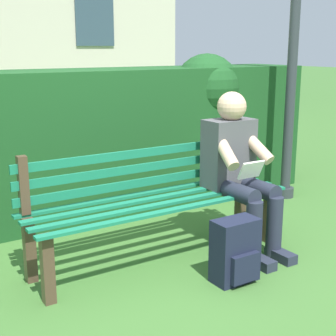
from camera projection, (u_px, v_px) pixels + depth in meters
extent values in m
plane|color=#3D6B2D|center=(161.00, 259.00, 3.62)|extent=(60.00, 60.00, 0.00)
cube|color=#4C3828|center=(269.00, 215.00, 3.90)|extent=(0.07, 0.07, 0.44)
cube|color=#4C3828|center=(48.00, 269.00, 2.95)|extent=(0.07, 0.07, 0.44)
cube|color=#4C3828|center=(240.00, 204.00, 4.18)|extent=(0.07, 0.07, 0.44)
cube|color=#4C3828|center=(30.00, 250.00, 3.23)|extent=(0.07, 0.07, 0.44)
cube|color=#197251|center=(145.00, 193.00, 3.69)|extent=(1.96, 0.06, 0.02)
cube|color=#197251|center=(155.00, 198.00, 3.57)|extent=(1.96, 0.06, 0.02)
cube|color=#197251|center=(166.00, 204.00, 3.45)|extent=(1.96, 0.06, 0.02)
cube|color=#197251|center=(178.00, 209.00, 3.33)|extent=(1.96, 0.06, 0.02)
cube|color=#4C3828|center=(239.00, 154.00, 4.11)|extent=(0.06, 0.06, 0.38)
cube|color=#4C3828|center=(23.00, 185.00, 3.16)|extent=(0.06, 0.06, 0.38)
cube|color=#197251|center=(145.00, 182.00, 3.66)|extent=(1.96, 0.02, 0.06)
cube|color=#197251|center=(145.00, 167.00, 3.64)|extent=(1.96, 0.02, 0.06)
cube|color=#197251|center=(145.00, 153.00, 3.61)|extent=(1.96, 0.02, 0.06)
cube|color=#4C4C51|center=(229.00, 153.00, 3.79)|extent=(0.38, 0.22, 0.52)
sphere|color=#D8AD8C|center=(232.00, 106.00, 3.69)|extent=(0.22, 0.22, 0.22)
cylinder|color=#232838|center=(256.00, 188.00, 3.73)|extent=(0.13, 0.42, 0.13)
cylinder|color=#232838|center=(235.00, 192.00, 3.63)|extent=(0.13, 0.42, 0.13)
cylinder|color=#232838|center=(274.00, 227.00, 3.62)|extent=(0.12, 0.12, 0.46)
cylinder|color=#232838|center=(254.00, 232.00, 3.51)|extent=(0.12, 0.12, 0.46)
cube|color=#232838|center=(281.00, 255.00, 3.60)|extent=(0.10, 0.24, 0.07)
cube|color=#232838|center=(260.00, 262.00, 3.49)|extent=(0.10, 0.24, 0.07)
cylinder|color=#D8AD8C|center=(256.00, 146.00, 3.74)|extent=(0.14, 0.32, 0.26)
cylinder|color=#D8AD8C|center=(225.00, 151.00, 3.59)|extent=(0.14, 0.32, 0.26)
cube|color=white|center=(251.00, 170.00, 3.60)|extent=(0.20, 0.07, 0.13)
cube|color=#19471E|center=(51.00, 146.00, 4.36)|extent=(5.38, 0.74, 1.31)
sphere|color=#19471E|center=(207.00, 87.00, 5.01)|extent=(0.66, 0.66, 0.66)
cube|color=#334756|center=(95.00, 17.00, 10.77)|extent=(0.90, 0.04, 1.20)
cube|color=#191E33|center=(235.00, 250.00, 3.24)|extent=(0.30, 0.17, 0.43)
cube|color=#191E33|center=(245.00, 268.00, 3.18)|extent=(0.21, 0.04, 0.19)
cylinder|color=#191E33|center=(236.00, 240.00, 3.37)|extent=(0.04, 0.04, 0.26)
cylinder|color=#191E33|center=(215.00, 245.00, 3.27)|extent=(0.04, 0.04, 0.26)
cylinder|color=#2D3338|center=(285.00, 192.00, 5.13)|extent=(0.18, 0.18, 0.10)
cylinder|color=#2D3338|center=(294.00, 38.00, 4.76)|extent=(0.10, 0.10, 3.18)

